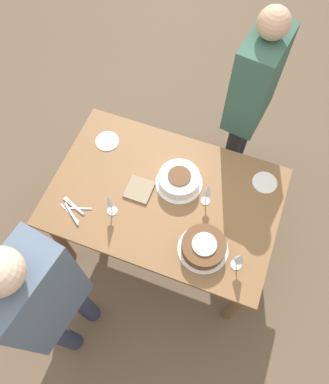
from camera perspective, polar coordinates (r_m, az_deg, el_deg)
ground_plane at (r=3.01m, az=0.00°, el=-7.05°), size 12.00×12.00×0.00m
dining_table at (r=2.41m, az=0.00°, el=-1.81°), size 1.41×0.93×0.77m
cake_center_white at (r=2.31m, az=2.24°, el=1.88°), size 0.30×0.30×0.10m
cake_front_chocolate at (r=2.14m, az=5.97°, el=-8.32°), size 0.29×0.29×0.10m
wine_glass_near at (r=2.17m, az=6.61°, el=0.27°), size 0.06×0.06×0.22m
wine_glass_far at (r=2.06m, az=11.45°, el=-9.83°), size 0.06×0.06×0.20m
wine_glass_extra at (r=2.16m, az=-8.38°, el=-1.47°), size 0.06×0.06×0.20m
dessert_plate_left at (r=2.53m, az=-8.73°, el=7.66°), size 0.16×0.16×0.01m
dessert_plate_right at (r=2.42m, az=15.03°, el=1.41°), size 0.16×0.16×0.01m
fork_pile at (r=2.32m, az=-13.71°, el=-2.58°), size 0.19×0.15×0.01m
napkin_stack at (r=2.32m, az=-3.87°, el=0.38°), size 0.16×0.16×0.02m
person_cutting at (r=1.97m, az=-17.75°, el=-15.63°), size 0.28×0.43×1.64m
person_watching at (r=2.56m, az=13.14°, el=14.16°), size 0.27×0.43×1.60m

